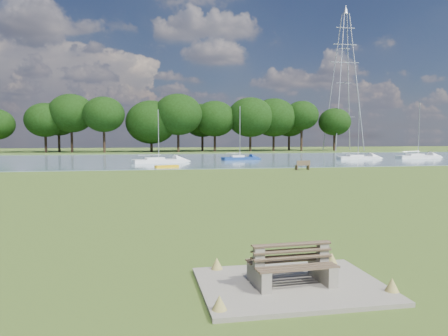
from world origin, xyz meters
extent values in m
plane|color=#58672B|center=(0.00, 0.00, 0.00)|extent=(220.00, 220.00, 0.00)
cube|color=slate|center=(0.00, 42.00, 0.00)|extent=(220.00, 40.00, 0.10)
cube|color=#4C6626|center=(0.00, 72.00, 0.00)|extent=(220.00, 20.00, 0.40)
cube|color=gray|center=(0.00, -14.00, 0.05)|extent=(4.20, 3.20, 0.10)
cube|color=gray|center=(-0.79, -14.04, 0.33)|extent=(0.29, 1.11, 0.46)
cube|color=gray|center=(-0.79, -14.04, 0.75)|extent=(0.24, 0.20, 0.58)
cube|color=gray|center=(0.79, -13.96, 0.33)|extent=(0.29, 1.11, 0.46)
cube|color=gray|center=(0.79, -13.96, 0.75)|extent=(0.24, 0.20, 0.58)
cube|color=brown|center=(0.02, -14.35, 0.57)|extent=(1.91, 0.52, 0.04)
cube|color=brown|center=(0.00, -14.08, 0.89)|extent=(1.90, 0.24, 0.46)
cube|color=brown|center=(-0.02, -13.65, 0.57)|extent=(1.91, 0.52, 0.04)
cube|color=brown|center=(0.00, -13.92, 0.89)|extent=(1.90, 0.24, 0.46)
cube|color=brown|center=(12.31, 19.06, 0.25)|extent=(0.17, 0.49, 0.49)
cube|color=brown|center=(13.68, 19.31, 0.25)|extent=(0.17, 0.49, 0.49)
cube|color=brown|center=(12.99, 19.19, 0.49)|extent=(1.67, 0.77, 0.05)
cube|color=brown|center=(13.03, 18.97, 0.75)|extent=(1.59, 0.35, 0.48)
cube|color=#E7AE08|center=(-0.59, 24.52, 0.18)|extent=(2.72, 1.48, 0.27)
cylinder|color=#979BA4|center=(40.05, 67.72, 15.55)|extent=(0.23, 0.23, 30.70)
cylinder|color=#979BA4|center=(44.62, 67.72, 15.55)|extent=(0.23, 0.23, 30.70)
cylinder|color=#979BA4|center=(40.05, 72.28, 15.55)|extent=(0.23, 0.23, 30.70)
cylinder|color=#979BA4|center=(44.62, 72.28, 15.55)|extent=(0.23, 0.23, 30.70)
cube|color=#979BA4|center=(42.34, 70.00, 20.16)|extent=(6.85, 0.15, 0.15)
cube|color=#979BA4|center=(42.34, 70.00, 24.15)|extent=(5.67, 0.15, 0.15)
cube|color=#979BA4|center=(42.34, 70.00, 27.83)|extent=(4.50, 0.15, 0.15)
cone|color=#979BA4|center=(42.34, 70.00, 31.88)|extent=(1.17, 1.17, 1.96)
cylinder|color=black|center=(-30.00, 68.00, 2.13)|extent=(0.55, 0.55, 3.86)
ellipsoid|color=black|center=(-30.00, 68.00, 6.85)|extent=(9.84, 9.84, 8.37)
cylinder|color=black|center=(-23.00, 68.00, 2.29)|extent=(0.55, 0.55, 4.17)
ellipsoid|color=black|center=(-23.00, 68.00, 7.39)|extent=(7.66, 7.66, 6.51)
cylinder|color=black|center=(-16.00, 68.00, 2.44)|extent=(0.55, 0.55, 4.49)
ellipsoid|color=black|center=(-16.00, 68.00, 7.93)|extent=(8.75, 8.75, 7.44)
cylinder|color=black|center=(-9.00, 68.00, 1.97)|extent=(0.55, 0.55, 3.54)
ellipsoid|color=black|center=(-9.00, 68.00, 6.30)|extent=(9.84, 9.84, 8.37)
cylinder|color=black|center=(-2.00, 68.00, 2.13)|extent=(0.55, 0.55, 3.86)
ellipsoid|color=black|center=(-2.00, 68.00, 6.85)|extent=(7.66, 7.66, 6.51)
cylinder|color=black|center=(5.00, 68.00, 2.29)|extent=(0.55, 0.55, 4.17)
ellipsoid|color=black|center=(5.00, 68.00, 7.39)|extent=(8.75, 8.75, 7.44)
cylinder|color=black|center=(12.00, 68.00, 2.44)|extent=(0.55, 0.55, 4.49)
ellipsoid|color=black|center=(12.00, 68.00, 7.93)|extent=(9.84, 9.84, 8.37)
cylinder|color=black|center=(19.00, 68.00, 1.97)|extent=(0.55, 0.55, 3.54)
ellipsoid|color=black|center=(19.00, 68.00, 6.30)|extent=(7.66, 7.66, 6.51)
cylinder|color=black|center=(26.00, 68.00, 2.13)|extent=(0.55, 0.55, 3.86)
ellipsoid|color=black|center=(26.00, 68.00, 6.85)|extent=(8.75, 8.75, 7.44)
cylinder|color=black|center=(33.00, 68.00, 2.29)|extent=(0.55, 0.55, 4.17)
ellipsoid|color=black|center=(33.00, 68.00, 7.39)|extent=(9.84, 9.84, 8.37)
cylinder|color=black|center=(40.00, 68.00, 2.44)|extent=(0.55, 0.55, 4.49)
ellipsoid|color=black|center=(40.00, 68.00, 7.93)|extent=(7.66, 7.66, 6.51)
cube|color=white|center=(28.30, 36.36, 0.36)|extent=(6.15, 1.74, 0.61)
cube|color=white|center=(27.81, 36.36, 0.73)|extent=(2.16, 1.36, 0.39)
cylinder|color=#A5A8AD|center=(28.30, 36.36, 4.10)|extent=(0.10, 0.10, 7.22)
cube|color=white|center=(-1.14, 32.72, 0.39)|extent=(6.78, 3.35, 0.67)
cube|color=white|center=(-1.65, 32.59, 0.79)|extent=(2.57, 1.95, 0.43)
cylinder|color=#A5A8AD|center=(-1.14, 32.72, 3.68)|extent=(0.12, 0.12, 6.30)
cube|color=navy|center=(10.55, 37.41, 0.37)|extent=(5.44, 2.49, 0.64)
cube|color=white|center=(10.14, 37.33, 0.76)|extent=(2.03, 1.50, 0.41)
cylinder|color=#A5A8AD|center=(10.55, 37.41, 4.12)|extent=(0.11, 0.11, 7.22)
cube|color=white|center=(38.39, 36.61, 0.39)|extent=(6.60, 1.93, 0.68)
cube|color=white|center=(37.86, 36.60, 0.81)|extent=(2.32, 1.48, 0.44)
cylinder|color=#A5A8AD|center=(38.39, 36.61, 4.55)|extent=(0.12, 0.12, 8.02)
camera|label=1|loc=(-3.37, -23.38, 3.50)|focal=35.00mm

